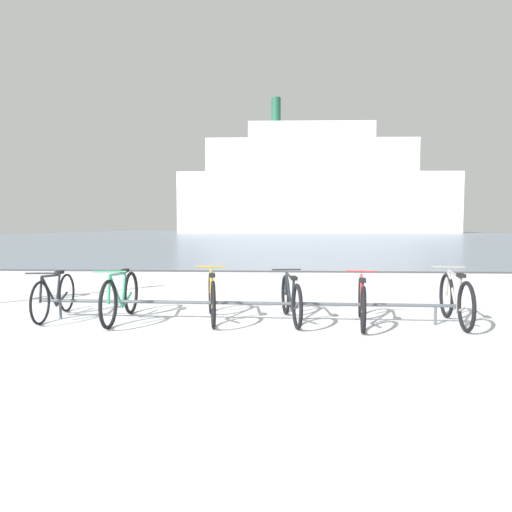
% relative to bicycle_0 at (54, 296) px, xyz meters
% --- Properties ---
extents(ground, '(80.00, 132.00, 0.08)m').
position_rel_bicycle_0_xyz_m(ground, '(2.33, 51.07, -0.38)').
color(ground, silver).
extents(bike_rack, '(6.25, 0.20, 0.31)m').
position_rel_bicycle_0_xyz_m(bike_rack, '(2.94, -0.13, -0.07)').
color(bike_rack, '#4C5156').
rests_on(bike_rack, ground).
extents(bicycle_0, '(0.46, 1.63, 0.75)m').
position_rel_bicycle_0_xyz_m(bicycle_0, '(0.00, 0.00, 0.00)').
color(bicycle_0, black).
rests_on(bicycle_0, ground).
extents(bicycle_1, '(0.46, 1.77, 0.80)m').
position_rel_bicycle_0_xyz_m(bicycle_1, '(1.11, -0.17, 0.02)').
color(bicycle_1, black).
rests_on(bicycle_1, ground).
extents(bicycle_2, '(0.50, 1.73, 0.79)m').
position_rel_bicycle_0_xyz_m(bicycle_2, '(2.48, -0.07, 0.01)').
color(bicycle_2, black).
rests_on(bicycle_2, ground).
extents(bicycle_3, '(0.46, 1.68, 0.75)m').
position_rel_bicycle_0_xyz_m(bicycle_3, '(3.67, -0.06, -0.01)').
color(bicycle_3, black).
rests_on(bicycle_3, ground).
extents(bicycle_4, '(0.46, 1.68, 0.74)m').
position_rel_bicycle_0_xyz_m(bicycle_4, '(4.68, -0.26, -0.01)').
color(bicycle_4, black).
rests_on(bicycle_4, ground).
extents(bicycle_5, '(0.46, 1.67, 0.81)m').
position_rel_bicycle_0_xyz_m(bicycle_5, '(6.05, -0.15, 0.02)').
color(bicycle_5, black).
rests_on(bicycle_5, ground).
extents(ferry_ship, '(49.97, 11.07, 24.45)m').
position_rel_bicycle_0_xyz_m(ferry_ship, '(9.76, 77.30, 7.85)').
color(ferry_ship, white).
rests_on(ferry_ship, ground).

